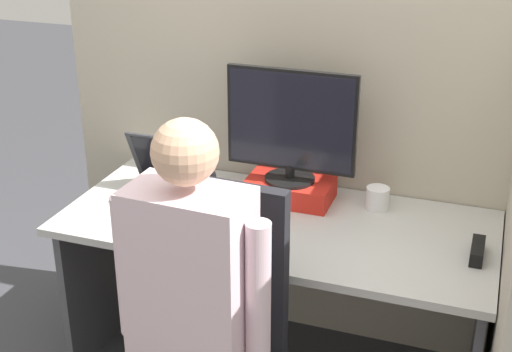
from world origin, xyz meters
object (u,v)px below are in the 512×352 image
(monitor, at_px, (291,126))
(paper_box, at_px, (290,190))
(carrot_toy, at_px, (242,239))
(office_chair, at_px, (207,352))
(stapler, at_px, (477,251))
(person, at_px, (184,319))
(coffee_mug, at_px, (377,198))
(laptop, at_px, (168,184))

(monitor, bearing_deg, paper_box, -90.00)
(carrot_toy, distance_m, office_chair, 0.42)
(stapler, height_order, carrot_toy, stapler)
(office_chair, height_order, person, person)
(office_chair, distance_m, coffee_mug, 0.92)
(paper_box, bearing_deg, person, -91.01)
(paper_box, distance_m, laptop, 0.49)
(monitor, xyz_separation_m, stapler, (0.73, -0.23, -0.28))
(laptop, height_order, stapler, laptop)
(carrot_toy, xyz_separation_m, person, (0.03, -0.53, 0.03))
(laptop, relative_size, carrot_toy, 2.21)
(monitor, bearing_deg, carrot_toy, -96.14)
(monitor, relative_size, stapler, 3.32)
(monitor, distance_m, laptop, 0.55)
(person, bearing_deg, monitor, 88.99)
(laptop, height_order, carrot_toy, laptop)
(stapler, xyz_separation_m, coffee_mug, (-0.39, 0.26, 0.02))
(stapler, height_order, office_chair, office_chair)
(office_chair, distance_m, person, 0.29)
(paper_box, bearing_deg, laptop, -165.47)
(paper_box, height_order, monitor, monitor)
(coffee_mug, bearing_deg, carrot_toy, -130.80)
(paper_box, bearing_deg, office_chair, -91.82)
(paper_box, height_order, office_chair, office_chair)
(monitor, bearing_deg, stapler, -17.22)
(paper_box, relative_size, coffee_mug, 3.78)
(office_chair, bearing_deg, stapler, 36.45)
(carrot_toy, relative_size, coffee_mug, 1.80)
(paper_box, relative_size, office_chair, 0.32)
(laptop, bearing_deg, coffee_mug, 11.01)
(monitor, height_order, office_chair, monitor)
(carrot_toy, height_order, office_chair, office_chair)
(paper_box, distance_m, monitor, 0.27)
(carrot_toy, distance_m, coffee_mug, 0.59)
(stapler, xyz_separation_m, office_chair, (-0.75, -0.56, -0.21))
(carrot_toy, bearing_deg, monitor, 83.86)
(monitor, height_order, laptop, monitor)
(person, bearing_deg, coffee_mug, 69.96)
(paper_box, relative_size, monitor, 0.66)
(monitor, bearing_deg, person, -91.01)
(monitor, relative_size, carrot_toy, 3.16)
(carrot_toy, height_order, coffee_mug, coffee_mug)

